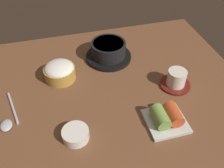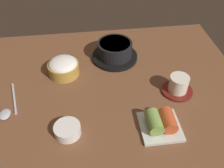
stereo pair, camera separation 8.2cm
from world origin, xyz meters
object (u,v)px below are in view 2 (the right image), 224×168
kimchi_plate (161,123)px  spoon (8,109)px  tea_cup_with_saucer (178,85)px  stone_pot (115,51)px  side_bowl_near (67,130)px  rice_bowl (63,67)px

kimchi_plate → spoon: 48.29cm
tea_cup_with_saucer → stone_pot: bearing=130.6°
spoon → kimchi_plate: bearing=-15.7°
side_bowl_near → spoon: side_bowl_near is taller
side_bowl_near → spoon: bearing=149.0°
stone_pot → tea_cup_with_saucer: 28.77cm
tea_cup_with_saucer → rice_bowl: bearing=159.3°
stone_pot → spoon: bearing=-148.5°
rice_bowl → tea_cup_with_saucer: same height
kimchi_plate → spoon: size_ratio=0.72×
tea_cup_with_saucer → side_bowl_near: (-37.43, -12.83, -1.22)cm
stone_pot → kimchi_plate: 37.25cm
stone_pot → kimchi_plate: bearing=-76.5°
rice_bowl → side_bowl_near: size_ratio=1.44×
kimchi_plate → side_bowl_near: kimchi_plate is taller
spoon → stone_pot: bearing=31.5°
stone_pot → tea_cup_with_saucer: size_ratio=1.69×
tea_cup_with_saucer → spoon: 56.58cm
spoon → tea_cup_with_saucer: bearing=1.4°
stone_pot → rice_bowl: bearing=-160.2°
rice_bowl → spoon: size_ratio=0.68×
spoon → side_bowl_near: bearing=-31.0°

